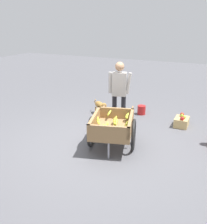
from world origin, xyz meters
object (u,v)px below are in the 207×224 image
(vendor_person, at_px, (119,89))
(plastic_bucket, at_px, (141,110))
(fruit_cart, at_px, (112,128))
(apple_crate, at_px, (182,122))
(dog, at_px, (100,105))

(vendor_person, height_order, plastic_bucket, vendor_person)
(plastic_bucket, bearing_deg, fruit_cart, 1.18)
(vendor_person, distance_m, apple_crate, 1.77)
(plastic_bucket, relative_size, apple_crate, 0.57)
(dog, xyz_separation_m, plastic_bucket, (-0.51, 1.04, -0.15))
(dog, bearing_deg, vendor_person, 53.99)
(dog, height_order, apple_crate, dog)
(fruit_cart, xyz_separation_m, dog, (-1.68, -1.08, -0.17))
(dog, bearing_deg, fruit_cart, 32.81)
(dog, height_order, plastic_bucket, dog)
(dog, relative_size, apple_crate, 1.27)
(fruit_cart, distance_m, vendor_person, 1.26)
(dog, relative_size, plastic_bucket, 2.24)
(fruit_cart, xyz_separation_m, apple_crate, (-1.77, 1.12, -0.32))
(apple_crate, bearing_deg, vendor_person, -65.00)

